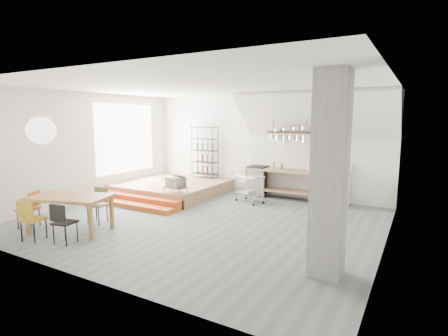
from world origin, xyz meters
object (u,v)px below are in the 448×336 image
Objects in this scene: stove at (338,189)px; dining_table at (70,200)px; rolling_cart at (250,185)px; mini_fridge at (258,181)px.

dining_table is (-4.58, -5.25, 0.23)m from stove.
stove reaches higher than rolling_cart.
mini_fridge is at bearing 178.99° from stove.
stove is 2.49m from rolling_cart.
rolling_cart reaches higher than dining_table.
stove reaches higher than mini_fridge.
rolling_cart is at bearing -79.01° from mini_fridge.
rolling_cart is 1.00m from mini_fridge.
mini_fridge is (2.08, 5.30, -0.23)m from dining_table.
mini_fridge is (-0.19, 0.98, -0.05)m from rolling_cart.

